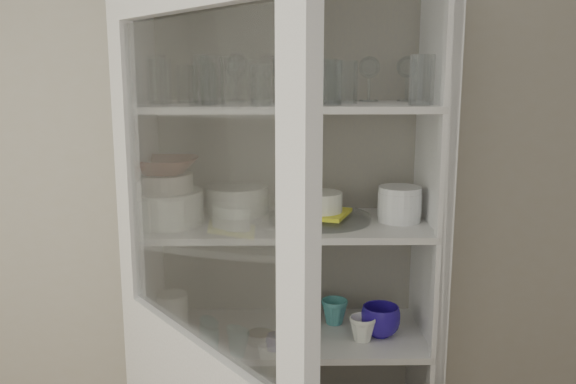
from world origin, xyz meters
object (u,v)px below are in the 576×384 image
at_px(pantry_cabinet, 288,302).
at_px(measuring_cups, 260,338).
at_px(goblet_3, 407,77).
at_px(goblet_0, 237,76).
at_px(plate_stack_back, 237,199).
at_px(goblet_1, 297,77).
at_px(goblet_2, 369,77).
at_px(yellow_trivet, 320,213).
at_px(grey_bowl_stack, 400,204).
at_px(white_ramekin, 320,202).
at_px(cream_bowl, 165,182).
at_px(mug_teal, 334,312).
at_px(terracotta_bowl, 164,166).
at_px(teal_jar, 297,311).
at_px(white_canister, 173,311).
at_px(mug_white, 363,329).
at_px(mug_blue, 380,321).
at_px(plate_stack_front, 166,207).
at_px(glass_platter, 320,218).

distance_m(pantry_cabinet, measuring_cups, 0.20).
xyz_separation_m(pantry_cabinet, goblet_3, (0.41, 0.03, 0.80)).
distance_m(goblet_0, plate_stack_back, 0.44).
height_order(goblet_3, measuring_cups, goblet_3).
relative_size(goblet_1, goblet_2, 0.99).
distance_m(yellow_trivet, grey_bowl_stack, 0.27).
relative_size(pantry_cabinet, white_ramekin, 13.65).
distance_m(cream_bowl, mug_teal, 0.77).
distance_m(terracotta_bowl, teal_jar, 0.71).
distance_m(pantry_cabinet, goblet_0, 0.83).
height_order(goblet_0, mug_teal, goblet_0).
bearing_deg(white_ramekin, white_canister, 177.77).
distance_m(plate_stack_back, mug_white, 0.63).
bearing_deg(mug_blue, white_canister, 174.76).
bearing_deg(measuring_cups, mug_teal, 30.59).
bearing_deg(pantry_cabinet, white_ramekin, -29.40).
height_order(cream_bowl, teal_jar, cream_bowl).
distance_m(measuring_cups, white_canister, 0.34).
height_order(plate_stack_front, white_ramekin, plate_stack_front).
height_order(goblet_0, glass_platter, goblet_0).
xyz_separation_m(goblet_0, grey_bowl_stack, (0.55, -0.10, -0.43)).
relative_size(yellow_trivet, white_canister, 1.42).
bearing_deg(pantry_cabinet, yellow_trivet, -29.40).
xyz_separation_m(yellow_trivet, mug_blue, (0.21, -0.05, -0.37)).
bearing_deg(goblet_0, cream_bowl, -152.26).
xyz_separation_m(goblet_2, glass_platter, (-0.17, -0.09, -0.47)).
xyz_separation_m(goblet_2, teal_jar, (-0.25, -0.05, -0.83)).
bearing_deg(mug_teal, plate_stack_back, -167.03).
bearing_deg(glass_platter, mug_blue, -13.12).
height_order(pantry_cabinet, white_canister, pantry_cabinet).
relative_size(goblet_3, mug_teal, 1.72).
height_order(terracotta_bowl, measuring_cups, terracotta_bowl).
bearing_deg(white_ramekin, goblet_1, 134.69).
height_order(goblet_0, plate_stack_back, goblet_0).
bearing_deg(mug_white, teal_jar, 137.85).
relative_size(goblet_3, terracotta_bowl, 0.76).
bearing_deg(white_ramekin, mug_white, -31.98).
bearing_deg(mug_white, mug_blue, 20.82).
distance_m(pantry_cabinet, white_ramekin, 0.41).
xyz_separation_m(plate_stack_front, mug_teal, (0.58, 0.09, -0.41)).
height_order(pantry_cabinet, plate_stack_front, pantry_cabinet).
bearing_deg(glass_platter, pantry_cabinet, 150.60).
height_order(goblet_2, white_ramekin, goblet_2).
bearing_deg(plate_stack_back, goblet_1, -11.72).
height_order(mug_white, white_canister, white_canister).
bearing_deg(goblet_1, yellow_trivet, -45.31).
bearing_deg(teal_jar, grey_bowl_stack, -9.56).
bearing_deg(goblet_1, cream_bowl, -166.03).
height_order(glass_platter, white_ramekin, white_ramekin).
bearing_deg(teal_jar, terracotta_bowl, -170.06).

